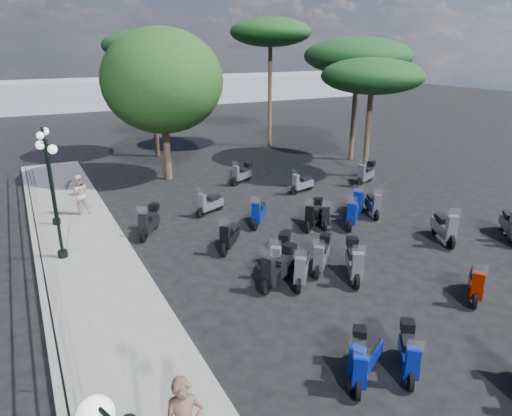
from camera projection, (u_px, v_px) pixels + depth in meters
name	position (u px, v px, depth m)	size (l,w,h in m)	color
ground	(325.00, 270.00, 14.20)	(120.00, 120.00, 0.00)	black
sidewalk	(92.00, 273.00, 13.85)	(3.00, 30.00, 0.15)	slate
railing	(42.00, 260.00, 12.84)	(0.04, 26.04, 1.10)	black
lamp_post_1	(53.00, 192.00, 14.02)	(0.55, 1.09, 3.85)	black
lamp_post_2	(49.00, 170.00, 16.77)	(0.48, 1.07, 3.72)	black
pedestrian_far	(79.00, 194.00, 18.29)	(0.79, 0.62, 1.63)	#C9A8AB
scooter_1	(364.00, 359.00, 9.50)	(1.45, 0.90, 1.27)	black
scooter_2	(280.00, 257.00, 13.97)	(1.29, 1.32, 1.34)	black
scooter_3	(302.00, 269.00, 13.26)	(1.14, 1.38, 1.34)	black
scooter_4	(229.00, 237.00, 15.50)	(1.18, 1.36, 1.35)	black
scooter_5	(149.00, 222.00, 16.67)	(1.11, 1.46, 1.34)	black
scooter_7	(409.00, 354.00, 9.64)	(1.06, 1.27, 1.20)	black
scooter_8	(321.00, 256.00, 14.08)	(1.25, 1.24, 1.28)	black
scooter_9	(278.00, 268.00, 13.19)	(1.58, 1.04, 1.39)	black
scooter_10	(259.00, 213.00, 17.65)	(1.18, 1.37, 1.36)	black
scooter_11	(210.00, 204.00, 18.80)	(1.47, 0.84, 1.26)	black
scooter_14	(354.00, 262.00, 13.55)	(1.07, 1.56, 1.39)	black
scooter_15	(313.00, 215.00, 17.43)	(1.37, 1.19, 1.32)	black
scooter_16	(353.00, 214.00, 17.50)	(1.33, 1.33, 1.41)	black
scooter_17	(242.00, 174.00, 23.03)	(1.46, 0.95, 1.28)	black
scooter_20	(476.00, 284.00, 12.47)	(1.32, 1.10, 1.29)	black
scooter_21	(444.00, 228.00, 16.12)	(1.02, 1.72, 1.49)	black
scooter_22	(324.00, 216.00, 17.57)	(0.88, 1.35, 1.20)	black
scooter_23	(302.00, 184.00, 21.55)	(1.52, 0.65, 1.23)	black
scooter_27	(510.00, 224.00, 16.55)	(1.27, 1.40, 1.42)	black
scooter_28	(373.00, 205.00, 18.62)	(0.91, 1.55, 1.34)	black
scooter_29	(366.00, 174.00, 22.88)	(1.64, 1.00, 1.41)	black
scooter_30	(358.00, 202.00, 18.86)	(1.33, 1.33, 1.41)	black
scooter_32	(359.00, 362.00, 9.40)	(1.06, 1.27, 1.20)	black
broadleaf_tree	(162.00, 81.00, 22.29)	(5.99, 5.99, 7.52)	#38281E
pine_0	(271.00, 33.00, 29.41)	(5.30, 5.30, 8.36)	#38281E
pine_1	(358.00, 56.00, 26.03)	(6.17, 6.17, 7.13)	#38281E
pine_2	(150.00, 46.00, 26.67)	(5.52, 5.52, 7.57)	#38281E
pine_3	(372.00, 76.00, 22.79)	(5.15, 5.15, 6.08)	#38281E
distant_hills	(90.00, 94.00, 51.27)	(70.00, 8.00, 3.00)	gray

